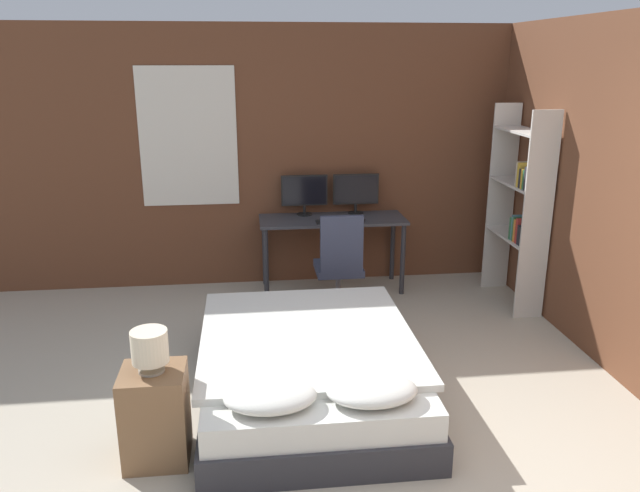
{
  "coord_description": "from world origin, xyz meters",
  "views": [
    {
      "loc": [
        -0.96,
        -2.77,
        2.37
      ],
      "look_at": [
        -0.33,
        2.52,
        0.75
      ],
      "focal_mm": 35.0,
      "sensor_mm": 36.0,
      "label": 1
    }
  ],
  "objects_px": {
    "bedside_lamp": "(150,347)",
    "office_chair": "(339,275)",
    "monitor_left": "(304,192)",
    "monitor_right": "(356,191)",
    "computer_mouse": "(362,220)",
    "desk": "(332,228)",
    "keyboard": "(335,222)",
    "bookshelf": "(522,202)",
    "bed": "(309,369)",
    "nightstand": "(156,415)"
  },
  "relations": [
    {
      "from": "bedside_lamp",
      "to": "office_chair",
      "type": "bearing_deg",
      "value": 55.75
    },
    {
      "from": "monitor_left",
      "to": "monitor_right",
      "type": "height_order",
      "value": "same"
    },
    {
      "from": "computer_mouse",
      "to": "monitor_right",
      "type": "bearing_deg",
      "value": 90.87
    },
    {
      "from": "desk",
      "to": "monitor_right",
      "type": "distance_m",
      "value": 0.47
    },
    {
      "from": "monitor_left",
      "to": "keyboard",
      "type": "height_order",
      "value": "monitor_left"
    },
    {
      "from": "bedside_lamp",
      "to": "bookshelf",
      "type": "distance_m",
      "value": 3.85
    },
    {
      "from": "monitor_right",
      "to": "bookshelf",
      "type": "relative_size",
      "value": 0.25
    },
    {
      "from": "bed",
      "to": "desk",
      "type": "xyz_separation_m",
      "value": [
        0.47,
        2.18,
        0.44
      ]
    },
    {
      "from": "desk",
      "to": "monitor_left",
      "type": "height_order",
      "value": "monitor_left"
    },
    {
      "from": "monitor_left",
      "to": "bed",
      "type": "bearing_deg",
      "value": -94.74
    },
    {
      "from": "monitor_left",
      "to": "bookshelf",
      "type": "relative_size",
      "value": 0.25
    },
    {
      "from": "computer_mouse",
      "to": "office_chair",
      "type": "height_order",
      "value": "office_chair"
    },
    {
      "from": "office_chair",
      "to": "bookshelf",
      "type": "bearing_deg",
      "value": 0.78
    },
    {
      "from": "office_chair",
      "to": "bookshelf",
      "type": "xyz_separation_m",
      "value": [
        1.76,
        0.02,
        0.66
      ]
    },
    {
      "from": "desk",
      "to": "nightstand",
      "type": "bearing_deg",
      "value": -117.75
    },
    {
      "from": "nightstand",
      "to": "bedside_lamp",
      "type": "bearing_deg",
      "value": -90.0
    },
    {
      "from": "keyboard",
      "to": "bookshelf",
      "type": "distance_m",
      "value": 1.82
    },
    {
      "from": "bookshelf",
      "to": "keyboard",
      "type": "bearing_deg",
      "value": 164.82
    },
    {
      "from": "bedside_lamp",
      "to": "bookshelf",
      "type": "height_order",
      "value": "bookshelf"
    },
    {
      "from": "bed",
      "to": "bedside_lamp",
      "type": "relative_size",
      "value": 7.84
    },
    {
      "from": "nightstand",
      "to": "computer_mouse",
      "type": "relative_size",
      "value": 8.47
    },
    {
      "from": "nightstand",
      "to": "office_chair",
      "type": "distance_m",
      "value": 2.55
    },
    {
      "from": "bed",
      "to": "monitor_right",
      "type": "height_order",
      "value": "monitor_right"
    },
    {
      "from": "nightstand",
      "to": "bed",
      "type": "bearing_deg",
      "value": 30.98
    },
    {
      "from": "bed",
      "to": "desk",
      "type": "bearing_deg",
      "value": 77.89
    },
    {
      "from": "bedside_lamp",
      "to": "office_chair",
      "type": "relative_size",
      "value": 0.26
    },
    {
      "from": "bed",
      "to": "keyboard",
      "type": "bearing_deg",
      "value": 76.88
    },
    {
      "from": "bedside_lamp",
      "to": "monitor_left",
      "type": "relative_size",
      "value": 0.54
    },
    {
      "from": "monitor_right",
      "to": "keyboard",
      "type": "bearing_deg",
      "value": -127.94
    },
    {
      "from": "office_chair",
      "to": "computer_mouse",
      "type": "bearing_deg",
      "value": 58.52
    },
    {
      "from": "nightstand",
      "to": "keyboard",
      "type": "bearing_deg",
      "value": 60.71
    },
    {
      "from": "computer_mouse",
      "to": "bookshelf",
      "type": "bearing_deg",
      "value": -17.9
    },
    {
      "from": "bedside_lamp",
      "to": "monitor_left",
      "type": "distance_m",
      "value": 3.19
    },
    {
      "from": "monitor_right",
      "to": "computer_mouse",
      "type": "distance_m",
      "value": 0.42
    },
    {
      "from": "keyboard",
      "to": "office_chair",
      "type": "distance_m",
      "value": 0.63
    },
    {
      "from": "bed",
      "to": "desk",
      "type": "distance_m",
      "value": 2.27
    },
    {
      "from": "desk",
      "to": "office_chair",
      "type": "xyz_separation_m",
      "value": [
        -0.03,
        -0.67,
        -0.28
      ]
    },
    {
      "from": "nightstand",
      "to": "office_chair",
      "type": "relative_size",
      "value": 0.59
    },
    {
      "from": "bed",
      "to": "computer_mouse",
      "type": "height_order",
      "value": "computer_mouse"
    },
    {
      "from": "bedside_lamp",
      "to": "computer_mouse",
      "type": "height_order",
      "value": "bedside_lamp"
    },
    {
      "from": "bedside_lamp",
      "to": "bookshelf",
      "type": "relative_size",
      "value": 0.13
    },
    {
      "from": "bed",
      "to": "computer_mouse",
      "type": "relative_size",
      "value": 29.16
    },
    {
      "from": "desk",
      "to": "bedside_lamp",
      "type": "bearing_deg",
      "value": -117.75
    },
    {
      "from": "bedside_lamp",
      "to": "keyboard",
      "type": "distance_m",
      "value": 2.98
    },
    {
      "from": "desk",
      "to": "computer_mouse",
      "type": "distance_m",
      "value": 0.35
    },
    {
      "from": "monitor_left",
      "to": "bookshelf",
      "type": "distance_m",
      "value": 2.17
    },
    {
      "from": "nightstand",
      "to": "monitor_right",
      "type": "relative_size",
      "value": 1.23
    },
    {
      "from": "monitor_left",
      "to": "computer_mouse",
      "type": "height_order",
      "value": "monitor_left"
    },
    {
      "from": "desk",
      "to": "office_chair",
      "type": "distance_m",
      "value": 0.72
    },
    {
      "from": "bed",
      "to": "nightstand",
      "type": "bearing_deg",
      "value": -149.02
    }
  ]
}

